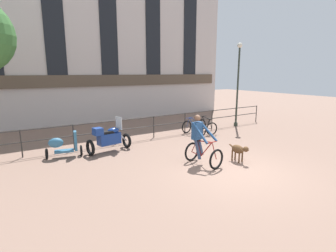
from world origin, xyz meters
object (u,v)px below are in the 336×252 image
dog (239,150)px  parked_bicycle_mid_left (206,126)px  street_lamp (238,81)px  parked_bicycle_near_lamp (194,128)px  parked_motorcycle (109,138)px  parked_scooter (63,145)px  cyclist_with_bike (201,143)px

dog → parked_bicycle_mid_left: (1.97, 4.03, -0.08)m
street_lamp → parked_bicycle_mid_left: bearing=-170.3°
parked_bicycle_near_lamp → parked_motorcycle: bearing=-2.5°
parked_motorcycle → parked_scooter: 1.72m
parked_scooter → street_lamp: 10.07m
parked_bicycle_near_lamp → parked_scooter: 6.31m
parked_bicycle_near_lamp → street_lamp: (3.50, 0.46, 2.28)m
dog → parked_scooter: parked_scooter is taller
dog → cyclist_with_bike: bearing=154.0°
parked_scooter → dog: bearing=-114.9°
dog → parked_motorcycle: bearing=130.7°
parked_bicycle_near_lamp → parked_bicycle_mid_left: (0.79, 0.00, 0.00)m
parked_bicycle_near_lamp → parked_bicycle_mid_left: bearing=172.7°
parked_bicycle_mid_left → parked_scooter: 7.09m
street_lamp → dog: bearing=-136.3°
cyclist_with_bike → street_lamp: (5.97, 3.93, 1.88)m
parked_bicycle_near_lamp → parked_bicycle_mid_left: same height
dog → parked_scooter: 6.42m
street_lamp → parked_motorcycle: bearing=-174.0°
cyclist_with_bike → parked_motorcycle: cyclist_with_bike is taller
parked_bicycle_mid_left → street_lamp: (2.72, 0.46, 2.28)m
cyclist_with_bike → parked_motorcycle: 3.75m
dog → parked_bicycle_mid_left: parked_bicycle_mid_left is taller
parked_motorcycle → street_lamp: (8.11, 0.85, 2.08)m
dog → street_lamp: 6.86m
dog → parked_bicycle_near_lamp: bearing=71.2°
dog → parked_scooter: (-5.12, 3.87, 0.02)m
dog → parked_motorcycle: size_ratio=0.49×
parked_scooter → street_lamp: (9.81, 0.62, 2.18)m
cyclist_with_bike → dog: size_ratio=1.94×
parked_bicycle_near_lamp → street_lamp: bearing=-179.8°
cyclist_with_bike → dog: bearing=-32.1°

